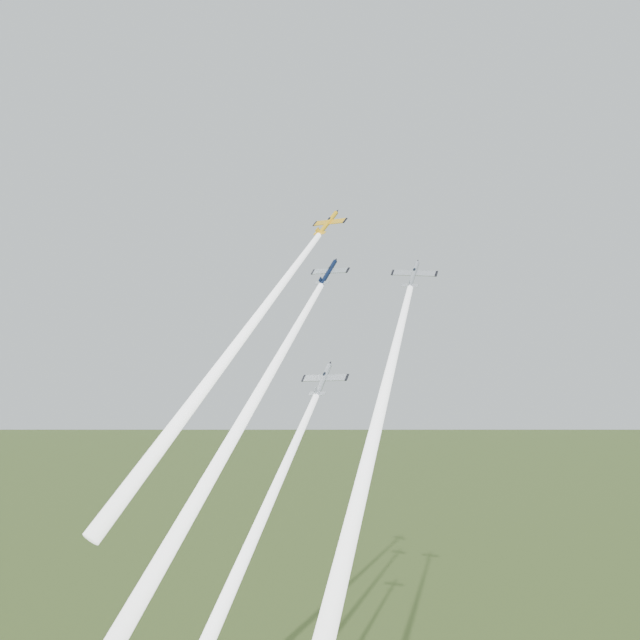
% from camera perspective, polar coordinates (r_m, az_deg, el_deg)
% --- Properties ---
extents(plane_yellow, '(8.83, 7.29, 6.73)m').
position_cam_1_polar(plane_yellow, '(142.68, 0.55, 6.90)').
color(plane_yellow, yellow).
extents(smoke_trail_yellow, '(10.06, 45.11, 47.59)m').
position_cam_1_polar(smoke_trail_yellow, '(124.47, -7.11, -3.31)').
color(smoke_trail_yellow, white).
extents(plane_navy, '(7.40, 5.92, 6.22)m').
position_cam_1_polar(plane_navy, '(134.16, 0.61, 3.41)').
color(plane_navy, black).
extents(smoke_trail_navy, '(3.09, 45.78, 48.06)m').
position_cam_1_polar(smoke_trail_navy, '(114.53, -6.17, -8.24)').
color(smoke_trail_navy, white).
extents(plane_silver_right, '(8.57, 7.85, 6.80)m').
position_cam_1_polar(plane_silver_right, '(130.56, 6.66, 3.24)').
color(plane_silver_right, '#A5ABB3').
extents(smoke_trail_silver_right, '(13.27, 42.10, 44.97)m').
position_cam_1_polar(smoke_trail_silver_right, '(108.36, 3.86, -8.19)').
color(smoke_trail_silver_right, white).
extents(plane_silver_low, '(8.65, 7.07, 6.77)m').
position_cam_1_polar(plane_silver_low, '(122.14, 0.24, -4.27)').
color(plane_silver_low, '#A5ABB3').
extents(smoke_trail_silver_low, '(7.51, 46.42, 48.75)m').
position_cam_1_polar(smoke_trail_silver_low, '(105.27, -6.50, -18.71)').
color(smoke_trail_silver_low, white).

